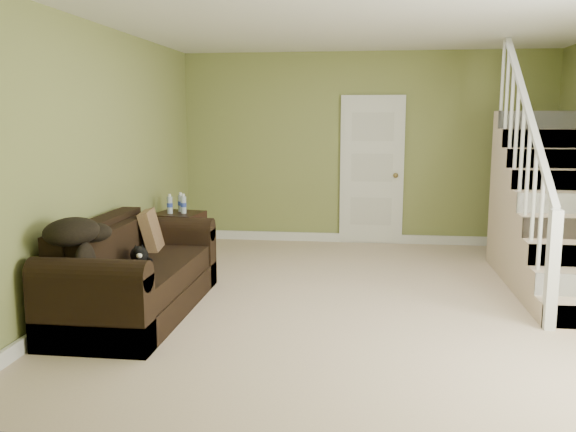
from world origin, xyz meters
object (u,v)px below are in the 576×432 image
(side_table, at_px, (179,238))
(banana, at_px, (117,275))
(sofa, at_px, (133,278))
(cat, at_px, (138,255))

(side_table, xyz_separation_m, banana, (0.23, -2.34, 0.16))
(sofa, distance_m, side_table, 1.84)
(side_table, distance_m, cat, 1.86)
(side_table, bearing_deg, sofa, -85.31)
(cat, distance_m, banana, 0.51)
(cat, xyz_separation_m, banana, (0.02, -0.50, -0.05))
(cat, bearing_deg, side_table, 75.21)
(sofa, height_order, cat, sofa)
(side_table, bearing_deg, banana, -84.45)
(side_table, relative_size, banana, 4.49)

